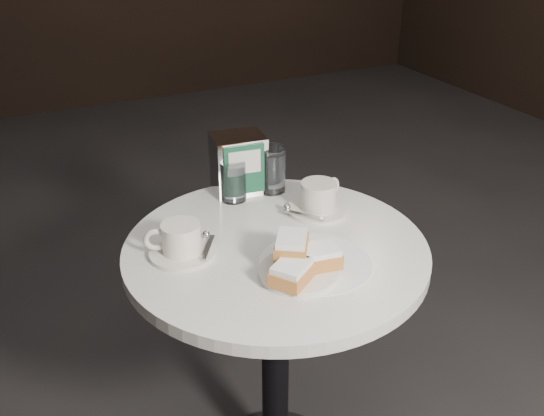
{
  "coord_description": "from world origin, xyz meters",
  "views": [
    {
      "loc": [
        -0.53,
        -1.06,
        1.47
      ],
      "look_at": [
        0.0,
        0.02,
        0.83
      ],
      "focal_mm": 40.0,
      "sensor_mm": 36.0,
      "label": 1
    }
  ],
  "objects": [
    {
      "name": "coffee_cup_left",
      "position": [
        -0.21,
        0.05,
        0.78
      ],
      "size": [
        0.19,
        0.19,
        0.08
      ],
      "rotation": [
        0.0,
        0.0,
        -0.3
      ],
      "color": "silver",
      "rests_on": "cafe_table"
    },
    {
      "name": "sugar_spill",
      "position": [
        0.04,
        -0.11,
        0.75
      ],
      "size": [
        0.32,
        0.32,
        0.0
      ],
      "primitive_type": "cylinder",
      "rotation": [
        0.0,
        0.0,
        -0.35
      ],
      "color": "white",
      "rests_on": "cafe_table"
    },
    {
      "name": "napkin_dispenser",
      "position": [
        0.04,
        0.3,
        0.82
      ],
      "size": [
        0.15,
        0.13,
        0.16
      ],
      "rotation": [
        0.0,
        0.0,
        -0.13
      ],
      "color": "white",
      "rests_on": "cafe_table"
    },
    {
      "name": "cafe_table",
      "position": [
        0.0,
        0.0,
        0.55
      ],
      "size": [
        0.7,
        0.7,
        0.74
      ],
      "color": "black",
      "rests_on": "ground"
    },
    {
      "name": "water_glass_right",
      "position": [
        0.11,
        0.26,
        0.8
      ],
      "size": [
        0.1,
        0.1,
        0.12
      ],
      "rotation": [
        0.0,
        0.0,
        0.31
      ],
      "color": "white",
      "rests_on": "cafe_table"
    },
    {
      "name": "coffee_cup_right",
      "position": [
        0.17,
        0.1,
        0.78
      ],
      "size": [
        0.2,
        0.2,
        0.08
      ],
      "rotation": [
        0.0,
        0.0,
        0.41
      ],
      "color": "silver",
      "rests_on": "cafe_table"
    },
    {
      "name": "water_glass_left",
      "position": [
        0.0,
        0.25,
        0.8
      ],
      "size": [
        0.09,
        0.09,
        0.11
      ],
      "rotation": [
        0.0,
        0.0,
        0.35
      ],
      "color": "white",
      "rests_on": "cafe_table"
    },
    {
      "name": "beignet_plate",
      "position": [
        -0.01,
        -0.13,
        0.78
      ],
      "size": [
        0.21,
        0.21,
        0.08
      ],
      "rotation": [
        0.0,
        0.0,
        0.3
      ],
      "color": "silver",
      "rests_on": "cafe_table"
    }
  ]
}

